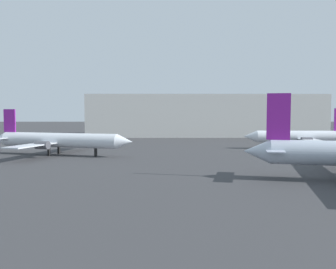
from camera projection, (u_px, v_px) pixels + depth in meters
name	position (u px, v px, depth m)	size (l,w,h in m)	color
airplane_distant	(58.00, 140.00, 71.45)	(30.91, 25.39, 9.21)	silver
airplane_far_left	(301.00, 137.00, 83.48)	(25.91, 20.85, 9.46)	silver
terminal_building	(204.00, 116.00, 130.85)	(81.78, 24.77, 14.57)	#B7B7B2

